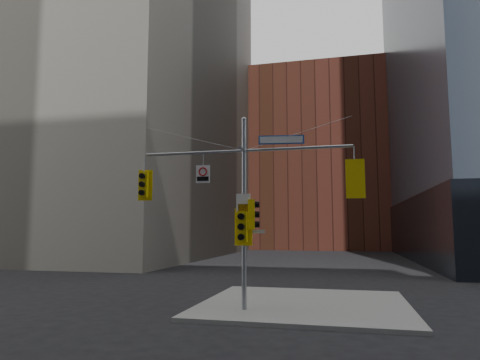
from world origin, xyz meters
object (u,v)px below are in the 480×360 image
at_px(traffic_light_pole_front, 242,227).
at_px(street_sign_blade, 281,140).
at_px(traffic_light_west_arm, 144,185).
at_px(regulatory_sign_arm, 203,174).
at_px(traffic_light_pole_side, 253,214).
at_px(traffic_light_east_arm, 355,179).
at_px(signal_assembly, 244,192).

height_order(traffic_light_pole_front, street_sign_blade, street_sign_blade).
distance_m(traffic_light_west_arm, regulatory_sign_arm, 2.51).
distance_m(traffic_light_pole_side, regulatory_sign_arm, 2.51).
relative_size(traffic_light_west_arm, regulatory_sign_arm, 1.80).
bearing_deg(regulatory_sign_arm, traffic_light_pole_side, -1.56).
xyz_separation_m(traffic_light_pole_side, street_sign_blade, (1.10, -0.01, 2.77)).
bearing_deg(traffic_light_pole_side, regulatory_sign_arm, 79.50).
bearing_deg(regulatory_sign_arm, traffic_light_west_arm, 176.59).
xyz_separation_m(traffic_light_west_arm, regulatory_sign_arm, (2.48, -0.03, 0.37)).
bearing_deg(traffic_light_pole_side, traffic_light_west_arm, 78.47).
bearing_deg(traffic_light_pole_front, street_sign_blade, 10.11).
relative_size(traffic_light_west_arm, traffic_light_pole_front, 0.90).
height_order(street_sign_blade, regulatory_sign_arm, street_sign_blade).
distance_m(traffic_light_west_arm, traffic_light_pole_side, 4.59).
height_order(traffic_light_east_arm, traffic_light_pole_side, traffic_light_east_arm).
bearing_deg(regulatory_sign_arm, traffic_light_pole_front, -11.29).
xyz_separation_m(signal_assembly, regulatory_sign_arm, (-1.62, -0.02, 0.75)).
distance_m(signal_assembly, traffic_light_west_arm, 4.12).
bearing_deg(signal_assembly, traffic_light_pole_side, 2.88).
height_order(signal_assembly, traffic_light_pole_side, signal_assembly).
distance_m(traffic_light_west_arm, street_sign_blade, 5.74).
bearing_deg(traffic_light_pole_side, traffic_light_east_arm, -101.82).
relative_size(traffic_light_west_arm, traffic_light_pole_side, 1.12).
height_order(signal_assembly, traffic_light_east_arm, signal_assembly).
bearing_deg(traffic_light_west_arm, signal_assembly, -3.81).
relative_size(traffic_light_west_arm, traffic_light_east_arm, 0.90).
bearing_deg(traffic_light_east_arm, traffic_light_pole_front, -0.80).
xyz_separation_m(traffic_light_pole_side, traffic_light_pole_front, (-0.33, -0.28, -0.45)).
xyz_separation_m(traffic_light_east_arm, regulatory_sign_arm, (-5.64, -0.02, 0.37)).
xyz_separation_m(traffic_light_pole_front, street_sign_blade, (1.42, 0.27, 3.22)).
relative_size(signal_assembly, traffic_light_pole_front, 5.82).
distance_m(traffic_light_pole_front, regulatory_sign_arm, 2.61).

